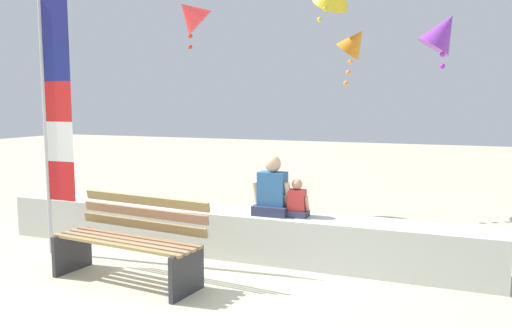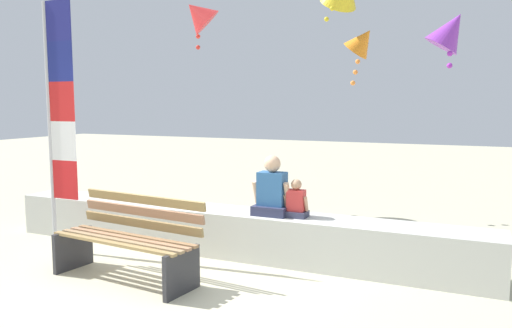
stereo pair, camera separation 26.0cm
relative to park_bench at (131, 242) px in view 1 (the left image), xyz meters
name	(u,v)px [view 1 (the left image)]	position (x,y,z in m)	size (l,w,h in m)	color
ground_plane	(188,279)	(0.55, 0.24, -0.42)	(40.00, 40.00, 0.00)	#BFB99A
seawall_ledge	(228,232)	(0.55, 1.27, -0.14)	(6.37, 0.62, 0.56)	beige
park_bench	(131,242)	(0.00, 0.00, 0.00)	(1.75, 0.79, 0.88)	#9E7F4E
person_adult	(273,192)	(1.16, 1.24, 0.42)	(0.47, 0.34, 0.72)	#2C2F4D
person_child	(297,202)	(1.46, 1.24, 0.31)	(0.29, 0.22, 0.45)	#33354E
flag_banner	(54,111)	(-1.40, 0.46, 1.37)	(0.44, 0.05, 3.13)	#B7B7BC
kite_purple	(443,32)	(2.91, 3.95, 2.55)	(0.78, 0.64, 0.94)	purple
kite_orange	(355,42)	(1.48, 4.44, 2.51)	(0.69, 0.71, 1.07)	orange
kite_red	(191,14)	(-1.19, 3.54, 3.01)	(0.90, 0.86, 0.94)	red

